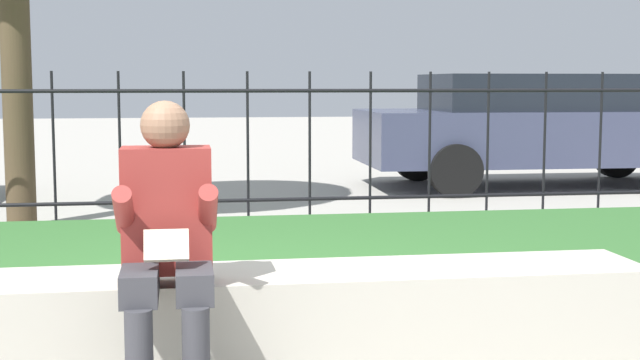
# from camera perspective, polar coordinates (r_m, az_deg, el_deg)

# --- Properties ---
(stone_bench) EXTENTS (3.07, 0.56, 0.45)m
(stone_bench) POSITION_cam_1_polar(r_m,az_deg,el_deg) (4.26, 0.36, -9.06)
(stone_bench) COLOR #B7B2A3
(stone_bench) RESTS_ON ground_plane
(person_seated_reader) EXTENTS (0.42, 0.73, 1.25)m
(person_seated_reader) POSITION_cam_1_polar(r_m,az_deg,el_deg) (3.80, -9.78, -3.60)
(person_seated_reader) COLOR black
(person_seated_reader) RESTS_ON ground_plane
(grass_berm) EXTENTS (10.85, 2.57, 0.22)m
(grass_berm) POSITION_cam_1_polar(r_m,az_deg,el_deg) (6.18, -5.88, -5.13)
(grass_berm) COLOR #33662D
(grass_berm) RESTS_ON ground_plane
(iron_fence) EXTENTS (8.85, 0.03, 1.43)m
(iron_fence) POSITION_cam_1_polar(r_m,az_deg,el_deg) (7.88, -6.65, 2.00)
(iron_fence) COLOR black
(iron_fence) RESTS_ON ground_plane
(car_parked_right) EXTENTS (4.66, 2.02, 1.43)m
(car_parked_right) POSITION_cam_1_polar(r_m,az_deg,el_deg) (11.70, 13.97, 3.32)
(car_parked_right) COLOR #383D56
(car_parked_right) RESTS_ON ground_plane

